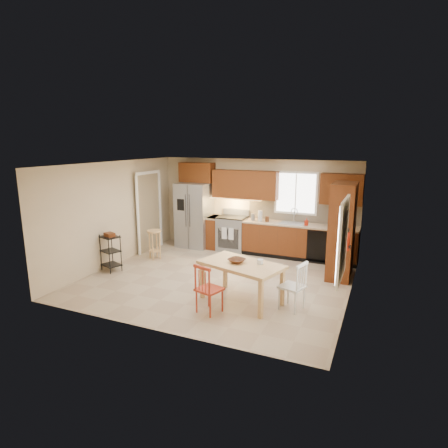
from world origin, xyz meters
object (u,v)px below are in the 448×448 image
dining_table (241,283)px  soap_bottle (306,222)px  chair_white (292,286)px  table_jar (260,263)px  fire_extinguisher (347,241)px  chair_red (209,288)px  pantry (342,231)px  bar_stool (155,245)px  refrigerator (194,215)px  utility_cart (111,253)px  table_bowl (237,263)px  range_stove (232,234)px

dining_table → soap_bottle: bearing=95.3°
chair_white → table_jar: chair_white is taller
fire_extinguisher → table_jar: 1.74m
fire_extinguisher → chair_red: bearing=-140.7°
soap_bottle → chair_white: bearing=-83.0°
pantry → chair_white: bearing=-106.0°
chair_red → fire_extinguisher: bearing=55.6°
pantry → table_jar: pantry is taller
fire_extinguisher → bar_stool: size_ratio=0.48×
fire_extinguisher → chair_white: bearing=-128.0°
soap_bottle → chair_red: soap_bottle is taller
refrigerator → chair_white: bearing=-40.1°
pantry → utility_cart: 5.26m
pantry → chair_white: size_ratio=2.36×
table_bowl → pantry: bearing=52.2°
bar_stool → utility_cart: bearing=-129.6°
refrigerator → fire_extinguisher: size_ratio=5.06×
fire_extinguisher → table_bowl: bearing=-150.0°
dining_table → bar_stool: bearing=168.5°
soap_bottle → fire_extinguisher: 2.27m
refrigerator → chair_red: bearing=-58.7°
chair_red → table_jar: chair_red is taller
table_jar → dining_table: bearing=-164.1°
range_stove → bar_stool: range_stove is taller
fire_extinguisher → dining_table: fire_extinguisher is taller
range_stove → dining_table: range_stove is taller
pantry → bar_stool: (-4.51, -0.54, -0.67)m
pantry → bar_stool: 4.59m
utility_cart → table_jar: bearing=15.5°
range_stove → dining_table: bearing=-65.0°
soap_bottle → table_bowl: soap_bottle is taller
pantry → refrigerator: bearing=167.4°
chair_red → table_jar: size_ratio=7.09×
range_stove → pantry: 3.19m
utility_cart → refrigerator: bearing=93.3°
chair_red → utility_cart: (-3.04, 1.05, -0.01)m
range_stove → fire_extinguisher: size_ratio=2.56×
chair_white → table_jar: size_ratio=7.09×
refrigerator → chair_red: refrigerator is taller
bar_stool → refrigerator: bearing=55.7°
fire_extinguisher → pantry: bearing=100.8°
dining_table → chair_white: size_ratio=1.70×
chair_white → table_bowl: (-1.04, -0.05, 0.30)m
range_stove → table_jar: 3.50m
fire_extinguisher → chair_white: 1.44m
refrigerator → dining_table: 4.03m
dining_table → table_bowl: table_bowl is taller
soap_bottle → chair_white: size_ratio=0.21×
dining_table → chair_red: size_ratio=1.70×
bar_stool → chair_white: bearing=-41.0°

